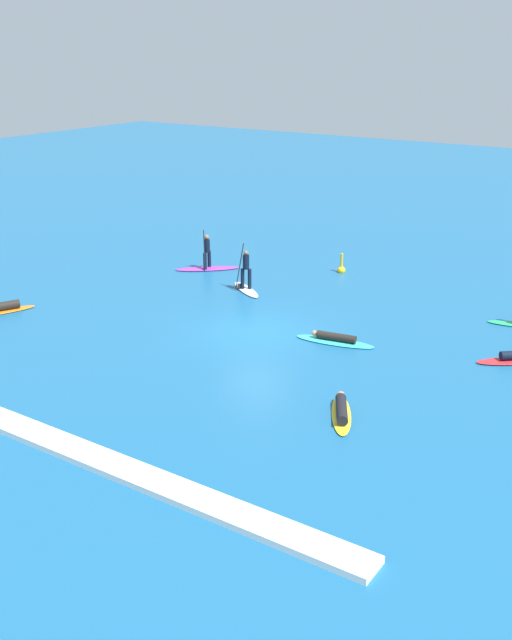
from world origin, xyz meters
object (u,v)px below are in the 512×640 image
Objects in this scene: surfer_on_teal_board at (335,339)px; marker_buoy at (341,269)px; surfer_on_yellow_board at (341,411)px; surfer_on_white_board at (246,281)px; surfer_on_purple_board at (207,262)px.

surfer_on_teal_board is 9.22m from marker_buoy.
surfer_on_yellow_board reaches higher than surfer_on_teal_board.
marker_buoy is (2.22, 4.97, -0.30)m from surfer_on_white_board.
marker_buoy is at bearing -73.92° from surfer_on_teal_board.
surfer_on_teal_board is (-2.95, 5.08, -0.04)m from surfer_on_yellow_board.
marker_buoy is at bearing 167.70° from surfer_on_purple_board.
surfer_on_purple_board is 11.03m from surfer_on_teal_board.
surfer_on_yellow_board is 0.83× the size of surfer_on_teal_board.
surfer_on_teal_board is (6.30, -3.30, -0.35)m from surfer_on_white_board.
marker_buoy is (-7.03, 13.35, 0.00)m from surfer_on_yellow_board.
surfer_on_yellow_board is 16.28m from surfer_on_purple_board.
surfer_on_white_board is (-9.25, 8.38, 0.30)m from surfer_on_yellow_board.
surfer_on_white_board is at bearing 18.20° from surfer_on_yellow_board.
surfer_on_purple_board reaches higher than surfer_on_yellow_board.
surfer_on_yellow_board is 12.49m from surfer_on_white_board.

